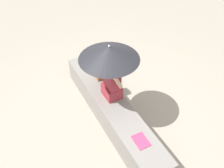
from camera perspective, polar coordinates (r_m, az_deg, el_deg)
The scene contains 6 objects.
ground_plane at distance 4.78m, azimuth 0.03°, elevation -8.08°, with size 14.00×14.00×0.00m, color #9E9384.
stone_bench at distance 4.60m, azimuth 0.03°, elevation -6.16°, with size 3.05×0.51×0.48m, color gray.
person_seated at distance 4.27m, azimuth -0.03°, elevation 1.12°, with size 0.47×0.28×0.90m.
parasol at distance 3.92m, azimuth -0.67°, elevation 7.14°, with size 0.99×0.99×1.09m.
handbag_black at distance 4.79m, azimuth -3.07°, elevation 3.17°, with size 0.21×0.16×0.38m.
magazine at distance 3.91m, azimuth 6.64°, elevation -12.79°, with size 0.28×0.20×0.01m, color #D83866.
Camera 1 is at (2.70, -1.43, 3.67)m, focal length 39.93 mm.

